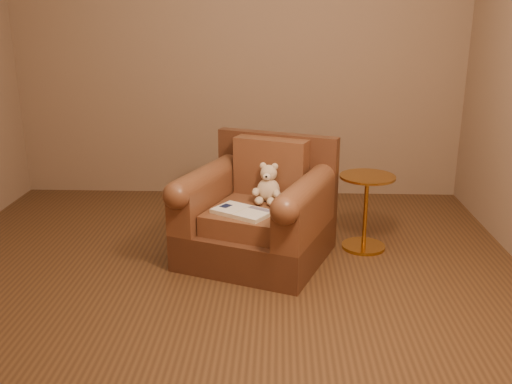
{
  "coord_description": "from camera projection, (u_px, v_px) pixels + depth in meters",
  "views": [
    {
      "loc": [
        0.37,
        -3.11,
        1.62
      ],
      "look_at": [
        0.22,
        0.46,
        0.49
      ],
      "focal_mm": 40.0,
      "sensor_mm": 36.0,
      "label": 1
    }
  ],
  "objects": [
    {
      "name": "floor",
      "position": [
        217.0,
        291.0,
        3.47
      ],
      "size": [
        4.0,
        4.0,
        0.0
      ],
      "primitive_type": "plane",
      "color": "#50321B",
      "rests_on": "ground"
    },
    {
      "name": "guidebook",
      "position": [
        242.0,
        212.0,
        3.66
      ],
      "size": [
        0.42,
        0.38,
        0.03
      ],
      "rotation": [
        0.0,
        0.0,
        -0.57
      ],
      "color": "beige",
      "rests_on": "armchair"
    },
    {
      "name": "teddy_bear",
      "position": [
        268.0,
        187.0,
        3.88
      ],
      "size": [
        0.2,
        0.23,
        0.27
      ],
      "rotation": [
        0.0,
        0.0,
        -0.2
      ],
      "color": "beige",
      "rests_on": "armchair"
    },
    {
      "name": "armchair",
      "position": [
        259.0,
        214.0,
        3.88
      ],
      "size": [
        1.14,
        1.11,
        0.81
      ],
      "rotation": [
        0.0,
        0.0,
        -0.36
      ],
      "color": "#4D2A19",
      "rests_on": "floor"
    },
    {
      "name": "side_table",
      "position": [
        366.0,
        210.0,
        4.02
      ],
      "size": [
        0.39,
        0.39,
        0.54
      ],
      "color": "#C18935",
      "rests_on": "floor"
    }
  ]
}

